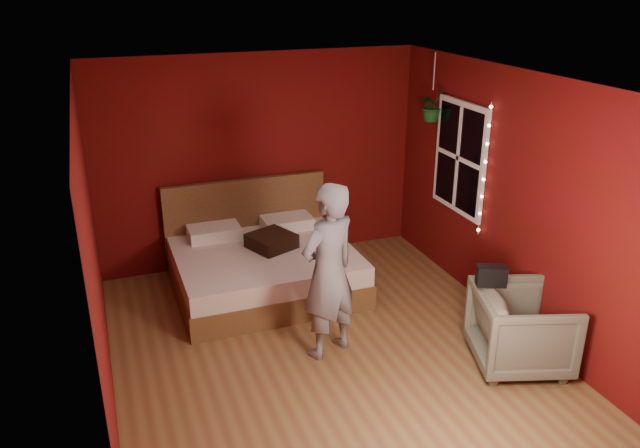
{
  "coord_description": "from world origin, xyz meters",
  "views": [
    {
      "loc": [
        -1.88,
        -4.92,
        3.43
      ],
      "look_at": [
        0.1,
        0.4,
        1.14
      ],
      "focal_mm": 35.0,
      "sensor_mm": 36.0,
      "label": 1
    }
  ],
  "objects": [
    {
      "name": "person",
      "position": [
        0.0,
        -0.09,
        0.86
      ],
      "size": [
        0.74,
        0.62,
        1.73
      ],
      "primitive_type": "imported",
      "rotation": [
        0.0,
        0.0,
        3.52
      ],
      "color": "slate",
      "rests_on": "ground"
    },
    {
      "name": "handbag",
      "position": [
        1.37,
        -0.68,
        0.86
      ],
      "size": [
        0.3,
        0.23,
        0.19
      ],
      "primitive_type": "cube",
      "rotation": [
        0.0,
        0.0,
        -0.4
      ],
      "color": "black",
      "rests_on": "armchair"
    },
    {
      "name": "fairy_lights",
      "position": [
        1.94,
        0.37,
        1.5
      ],
      "size": [
        0.04,
        0.04,
        1.45
      ],
      "color": "silver",
      "rests_on": "room_walls"
    },
    {
      "name": "window",
      "position": [
        1.97,
        0.9,
        1.5
      ],
      "size": [
        0.05,
        0.97,
        1.27
      ],
      "color": "white",
      "rests_on": "room_walls"
    },
    {
      "name": "room_walls",
      "position": [
        0.0,
        0.0,
        1.68
      ],
      "size": [
        4.04,
        4.54,
        2.62
      ],
      "color": "#600A0E",
      "rests_on": "ground"
    },
    {
      "name": "bed",
      "position": [
        -0.23,
        1.44,
        0.29
      ],
      "size": [
        2.02,
        1.72,
        1.11
      ],
      "color": "brown",
      "rests_on": "ground"
    },
    {
      "name": "armchair",
      "position": [
        1.6,
        -0.91,
        0.38
      ],
      "size": [
        1.05,
        1.04,
        0.77
      ],
      "primitive_type": "imported",
      "rotation": [
        0.0,
        0.0,
        1.26
      ],
      "color": "#61614D",
      "rests_on": "ground"
    },
    {
      "name": "floor",
      "position": [
        0.0,
        0.0,
        0.0
      ],
      "size": [
        4.5,
        4.5,
        0.0
      ],
      "primitive_type": "plane",
      "color": "brown",
      "rests_on": "ground"
    },
    {
      "name": "throw_pillow",
      "position": [
        -0.12,
        1.41,
        0.59
      ],
      "size": [
        0.59,
        0.59,
        0.16
      ],
      "primitive_type": "cube",
      "rotation": [
        0.0,
        0.0,
        0.39
      ],
      "color": "black",
      "rests_on": "bed"
    },
    {
      "name": "hanging_plant",
      "position": [
        1.88,
        1.43,
        2.0
      ],
      "size": [
        0.4,
        0.37,
        0.78
      ],
      "color": "silver",
      "rests_on": "room_walls"
    }
  ]
}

